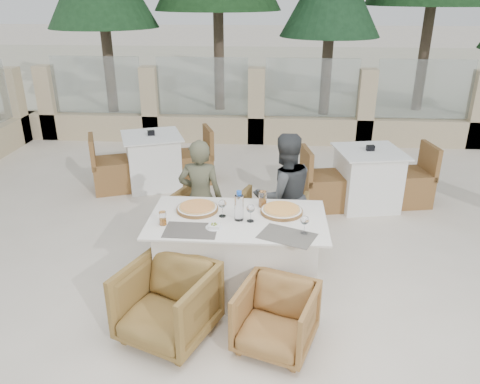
# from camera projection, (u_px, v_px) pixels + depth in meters

# --- Properties ---
(ground) EXTENTS (80.00, 80.00, 0.00)m
(ground) POSITION_uv_depth(u_px,v_px,m) (236.00, 286.00, 4.57)
(ground) COLOR silver
(ground) RESTS_ON ground
(sand_patch) EXTENTS (30.00, 16.00, 0.01)m
(sand_patch) POSITION_uv_depth(u_px,v_px,m) (266.00, 70.00, 17.40)
(sand_patch) COLOR beige
(sand_patch) RESTS_ON ground
(perimeter_wall_far) EXTENTS (10.00, 0.34, 1.60)m
(perimeter_wall_far) POSITION_uv_depth(u_px,v_px,m) (256.00, 101.00, 8.65)
(perimeter_wall_far) COLOR #CDB991
(perimeter_wall_far) RESTS_ON ground
(pine_centre) EXTENTS (2.20, 2.20, 5.00)m
(pine_centre) POSITION_uv_depth(u_px,v_px,m) (331.00, 0.00, 10.09)
(pine_centre) COLOR #204A28
(pine_centre) RESTS_ON ground
(dining_table) EXTENTS (1.60, 0.90, 0.77)m
(dining_table) POSITION_uv_depth(u_px,v_px,m) (238.00, 255.00, 4.37)
(dining_table) COLOR white
(dining_table) RESTS_ON ground
(placemat_near_left) EXTENTS (0.45, 0.30, 0.00)m
(placemat_near_left) POSITION_uv_depth(u_px,v_px,m) (191.00, 230.00, 4.00)
(placemat_near_left) COLOR #534D47
(placemat_near_left) RESTS_ON dining_table
(placemat_near_right) EXTENTS (0.53, 0.45, 0.00)m
(placemat_near_right) POSITION_uv_depth(u_px,v_px,m) (287.00, 236.00, 3.91)
(placemat_near_right) COLOR #5D5850
(placemat_near_right) RESTS_ON dining_table
(pizza_left) EXTENTS (0.42, 0.42, 0.05)m
(pizza_left) POSITION_uv_depth(u_px,v_px,m) (197.00, 208.00, 4.36)
(pizza_left) COLOR #CA531B
(pizza_left) RESTS_ON dining_table
(pizza_right) EXTENTS (0.39, 0.39, 0.05)m
(pizza_right) POSITION_uv_depth(u_px,v_px,m) (282.00, 210.00, 4.31)
(pizza_right) COLOR orange
(pizza_right) RESTS_ON dining_table
(water_bottle) EXTENTS (0.09, 0.09, 0.28)m
(water_bottle) POSITION_uv_depth(u_px,v_px,m) (239.00, 206.00, 4.13)
(water_bottle) COLOR silver
(water_bottle) RESTS_ON dining_table
(wine_glass_centre) EXTENTS (0.08, 0.08, 0.18)m
(wine_glass_centre) POSITION_uv_depth(u_px,v_px,m) (222.00, 207.00, 4.22)
(wine_glass_centre) COLOR white
(wine_glass_centre) RESTS_ON dining_table
(wine_glass_near) EXTENTS (0.08, 0.08, 0.18)m
(wine_glass_near) POSITION_uv_depth(u_px,v_px,m) (251.00, 212.00, 4.12)
(wine_glass_near) COLOR white
(wine_glass_near) RESTS_ON dining_table
(wine_glass_corner) EXTENTS (0.08, 0.08, 0.18)m
(wine_glass_corner) POSITION_uv_depth(u_px,v_px,m) (305.00, 224.00, 3.91)
(wine_glass_corner) COLOR white
(wine_glass_corner) RESTS_ON dining_table
(beer_glass_left) EXTENTS (0.08, 0.08, 0.12)m
(beer_glass_left) POSITION_uv_depth(u_px,v_px,m) (163.00, 218.00, 4.08)
(beer_glass_left) COLOR orange
(beer_glass_left) RESTS_ON dining_table
(beer_glass_right) EXTENTS (0.08, 0.08, 0.15)m
(beer_glass_right) POSITION_uv_depth(u_px,v_px,m) (263.00, 199.00, 4.42)
(beer_glass_right) COLOR orange
(beer_glass_right) RESTS_ON dining_table
(olive_dish) EXTENTS (0.12, 0.12, 0.04)m
(olive_dish) POSITION_uv_depth(u_px,v_px,m) (214.00, 226.00, 4.03)
(olive_dish) COLOR white
(olive_dish) RESTS_ON dining_table
(armchair_far_left) EXTENTS (0.91, 0.92, 0.65)m
(armchair_far_left) POSITION_uv_depth(u_px,v_px,m) (210.00, 217.00, 5.24)
(armchair_far_left) COLOR olive
(armchair_far_left) RESTS_ON ground
(armchair_far_right) EXTENTS (0.84, 0.86, 0.66)m
(armchair_far_right) POSITION_uv_depth(u_px,v_px,m) (270.00, 225.00, 5.06)
(armchair_far_right) COLOR olive
(armchair_far_right) RESTS_ON ground
(armchair_near_left) EXTENTS (0.90, 0.91, 0.64)m
(armchair_near_left) POSITION_uv_depth(u_px,v_px,m) (167.00, 303.00, 3.80)
(armchair_near_left) COLOR olive
(armchair_near_left) RESTS_ON ground
(armchair_near_right) EXTENTS (0.74, 0.75, 0.54)m
(armchair_near_right) POSITION_uv_depth(u_px,v_px,m) (276.00, 318.00, 3.70)
(armchair_near_right) COLOR olive
(armchair_near_right) RESTS_ON ground
(diner_left) EXTENTS (0.47, 0.32, 1.28)m
(diner_left) POSITION_uv_depth(u_px,v_px,m) (201.00, 198.00, 4.96)
(diner_left) COLOR #54543D
(diner_left) RESTS_ON ground
(diner_right) EXTENTS (0.80, 0.71, 1.36)m
(diner_right) POSITION_uv_depth(u_px,v_px,m) (284.00, 196.00, 4.91)
(diner_right) COLOR #3C3F42
(diner_right) RESTS_ON ground
(bg_table_a) EXTENTS (1.82, 1.34, 0.77)m
(bg_table_a) POSITION_uv_depth(u_px,v_px,m) (153.00, 161.00, 6.82)
(bg_table_a) COLOR white
(bg_table_a) RESTS_ON ground
(bg_table_b) EXTENTS (1.76, 1.10, 0.77)m
(bg_table_b) POSITION_uv_depth(u_px,v_px,m) (367.00, 178.00, 6.17)
(bg_table_b) COLOR white
(bg_table_b) RESTS_ON ground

